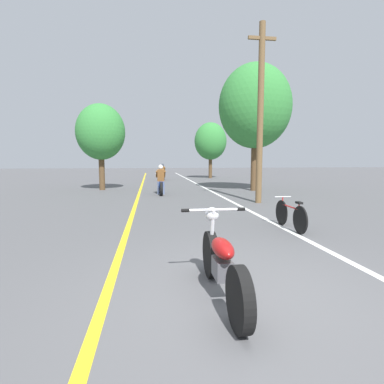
{
  "coord_description": "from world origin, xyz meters",
  "views": [
    {
      "loc": [
        -1.12,
        -3.45,
        1.71
      ],
      "look_at": [
        -0.08,
        4.01,
        0.9
      ],
      "focal_mm": 28.0,
      "sensor_mm": 36.0,
      "label": 1
    }
  ],
  "objects": [
    {
      "name": "roadside_tree_left",
      "position": [
        -3.86,
        14.17,
        3.25
      ],
      "size": [
        2.72,
        2.45,
        4.84
      ],
      "color": "#513A23",
      "rests_on": "ground"
    },
    {
      "name": "roadside_tree_right_near",
      "position": [
        4.6,
        12.61,
        4.61
      ],
      "size": [
        3.98,
        3.58,
        6.91
      ],
      "color": "#513A23",
      "rests_on": "ground"
    },
    {
      "name": "ground_plane",
      "position": [
        0.0,
        0.0,
        0.0
      ],
      "size": [
        120.0,
        120.0,
        0.0
      ],
      "primitive_type": "plane",
      "color": "#515154"
    },
    {
      "name": "motorcycle_rider_lead",
      "position": [
        -0.6,
        11.51,
        0.56
      ],
      "size": [
        0.5,
        2.01,
        1.48
      ],
      "color": "black",
      "rests_on": "ground"
    },
    {
      "name": "lane_stripe_center",
      "position": [
        -1.7,
        12.01,
        0.0
      ],
      "size": [
        0.14,
        48.0,
        0.01
      ],
      "primitive_type": "cube",
      "color": "yellow",
      "rests_on": "ground"
    },
    {
      "name": "lane_stripe_edge",
      "position": [
        2.18,
        12.01,
        0.0
      ],
      "size": [
        0.14,
        48.0,
        0.01
      ],
      "primitive_type": "cube",
      "color": "white",
      "rests_on": "ground"
    },
    {
      "name": "bicycle_parked",
      "position": [
        2.3,
        3.43,
        0.35
      ],
      "size": [
        0.44,
        1.65,
        0.76
      ],
      "color": "black",
      "rests_on": "ground"
    },
    {
      "name": "roadside_tree_right_far",
      "position": [
        4.5,
        24.27,
        3.43
      ],
      "size": [
        3.0,
        2.7,
        5.18
      ],
      "color": "#513A23",
      "rests_on": "ground"
    },
    {
      "name": "motorcycle_rider_far",
      "position": [
        -0.09,
        22.15,
        0.53
      ],
      "size": [
        0.5,
        2.09,
        1.4
      ],
      "color": "black",
      "rests_on": "ground"
    },
    {
      "name": "utility_pole",
      "position": [
        3.16,
        7.97,
        3.55
      ],
      "size": [
        1.1,
        0.24,
        6.91
      ],
      "color": "brown",
      "rests_on": "ground"
    },
    {
      "name": "motorcycle_foreground",
      "position": [
        -0.26,
        0.06,
        0.44
      ],
      "size": [
        0.9,
        2.11,
        1.05
      ],
      "color": "black",
      "rests_on": "ground"
    }
  ]
}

